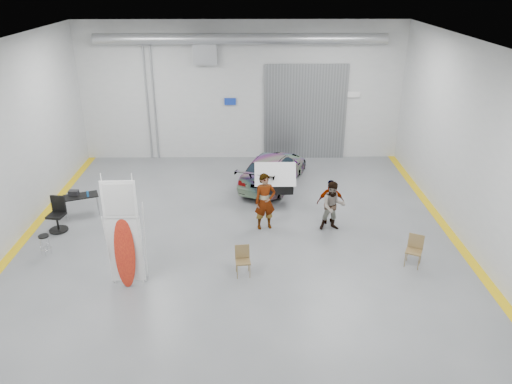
{
  "coord_description": "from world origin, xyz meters",
  "views": [
    {
      "loc": [
        0.36,
        -13.53,
        7.81
      ],
      "look_at": [
        0.54,
        0.67,
        1.5
      ],
      "focal_mm": 35.0,
      "sensor_mm": 36.0,
      "label": 1
    }
  ],
  "objects_px": {
    "surfboard_display": "(124,242)",
    "office_chair": "(57,216)",
    "sedan_car": "(273,169)",
    "person_a": "(265,201)",
    "person_c": "(331,202)",
    "folding_chair_near": "(243,267)",
    "folding_chair_far": "(413,257)",
    "shop_stool": "(45,245)",
    "work_table": "(79,195)",
    "person_b": "(333,206)"
  },
  "relations": [
    {
      "from": "surfboard_display",
      "to": "office_chair",
      "type": "distance_m",
      "value": 4.42
    },
    {
      "from": "sedan_car",
      "to": "person_a",
      "type": "distance_m",
      "value": 3.79
    },
    {
      "from": "person_c",
      "to": "folding_chair_near",
      "type": "relative_size",
      "value": 1.82
    },
    {
      "from": "folding_chair_far",
      "to": "shop_stool",
      "type": "distance_m",
      "value": 10.85
    },
    {
      "from": "sedan_car",
      "to": "surfboard_display",
      "type": "height_order",
      "value": "surfboard_display"
    },
    {
      "from": "folding_chair_far",
      "to": "shop_stool",
      "type": "height_order",
      "value": "folding_chair_far"
    },
    {
      "from": "folding_chair_near",
      "to": "work_table",
      "type": "relative_size",
      "value": 0.67
    },
    {
      "from": "person_a",
      "to": "folding_chair_near",
      "type": "relative_size",
      "value": 2.23
    },
    {
      "from": "person_a",
      "to": "surfboard_display",
      "type": "xyz_separation_m",
      "value": [
        -3.8,
        -3.25,
        0.36
      ]
    },
    {
      "from": "person_a",
      "to": "person_b",
      "type": "bearing_deg",
      "value": -16.34
    },
    {
      "from": "surfboard_display",
      "to": "folding_chair_far",
      "type": "distance_m",
      "value": 8.11
    },
    {
      "from": "surfboard_display",
      "to": "shop_stool",
      "type": "xyz_separation_m",
      "value": [
        -2.83,
        1.63,
        -1.0
      ]
    },
    {
      "from": "surfboard_display",
      "to": "office_chair",
      "type": "xyz_separation_m",
      "value": [
        -2.97,
        3.17,
        -0.81
      ]
    },
    {
      "from": "folding_chair_near",
      "to": "office_chair",
      "type": "xyz_separation_m",
      "value": [
        -6.08,
        2.73,
        0.24
      ]
    },
    {
      "from": "surfboard_display",
      "to": "work_table",
      "type": "relative_size",
      "value": 2.55
    },
    {
      "from": "person_c",
      "to": "office_chair",
      "type": "distance_m",
      "value": 8.97
    },
    {
      "from": "person_b",
      "to": "work_table",
      "type": "bearing_deg",
      "value": 167.56
    },
    {
      "from": "folding_chair_near",
      "to": "folding_chair_far",
      "type": "bearing_deg",
      "value": -1.14
    },
    {
      "from": "office_chair",
      "to": "person_c",
      "type": "bearing_deg",
      "value": 11.36
    },
    {
      "from": "sedan_car",
      "to": "shop_stool",
      "type": "bearing_deg",
      "value": 59.02
    },
    {
      "from": "shop_stool",
      "to": "folding_chair_far",
      "type": "bearing_deg",
      "value": -3.97
    },
    {
      "from": "surfboard_display",
      "to": "shop_stool",
      "type": "relative_size",
      "value": 5.11
    },
    {
      "from": "person_a",
      "to": "person_b",
      "type": "relative_size",
      "value": 1.14
    },
    {
      "from": "office_chair",
      "to": "shop_stool",
      "type": "bearing_deg",
      "value": -75.74
    },
    {
      "from": "sedan_car",
      "to": "shop_stool",
      "type": "xyz_separation_m",
      "value": [
        -7.06,
        -5.36,
        -0.31
      ]
    },
    {
      "from": "person_a",
      "to": "work_table",
      "type": "bearing_deg",
      "value": 157.58
    },
    {
      "from": "person_b",
      "to": "surfboard_display",
      "type": "relative_size",
      "value": 0.52
    },
    {
      "from": "sedan_car",
      "to": "office_chair",
      "type": "xyz_separation_m",
      "value": [
        -7.2,
        -3.82,
        -0.13
      ]
    },
    {
      "from": "office_chair",
      "to": "sedan_car",
      "type": "bearing_deg",
      "value": 36.84
    },
    {
      "from": "folding_chair_near",
      "to": "work_table",
      "type": "bearing_deg",
      "value": 139.53
    },
    {
      "from": "sedan_car",
      "to": "person_a",
      "type": "bearing_deg",
      "value": 105.21
    },
    {
      "from": "person_b",
      "to": "work_table",
      "type": "relative_size",
      "value": 1.32
    },
    {
      "from": "person_a",
      "to": "work_table",
      "type": "distance_m",
      "value": 6.5
    },
    {
      "from": "sedan_car",
      "to": "folding_chair_far",
      "type": "bearing_deg",
      "value": 143.41
    },
    {
      "from": "work_table",
      "to": "sedan_car",
      "type": "bearing_deg",
      "value": 21.35
    },
    {
      "from": "person_c",
      "to": "work_table",
      "type": "height_order",
      "value": "person_c"
    },
    {
      "from": "person_c",
      "to": "office_chair",
      "type": "height_order",
      "value": "person_c"
    },
    {
      "from": "sedan_car",
      "to": "person_c",
      "type": "height_order",
      "value": "person_c"
    },
    {
      "from": "person_a",
      "to": "person_c",
      "type": "relative_size",
      "value": 1.23
    },
    {
      "from": "sedan_car",
      "to": "surfboard_display",
      "type": "bearing_deg",
      "value": 80.62
    },
    {
      "from": "surfboard_display",
      "to": "folding_chair_far",
      "type": "height_order",
      "value": "surfboard_display"
    },
    {
      "from": "person_b",
      "to": "person_c",
      "type": "height_order",
      "value": "person_b"
    },
    {
      "from": "sedan_car",
      "to": "shop_stool",
      "type": "relative_size",
      "value": 6.83
    },
    {
      "from": "person_c",
      "to": "surfboard_display",
      "type": "height_order",
      "value": "surfboard_display"
    },
    {
      "from": "sedan_car",
      "to": "office_chair",
      "type": "bearing_deg",
      "value": 49.75
    },
    {
      "from": "sedan_car",
      "to": "office_chair",
      "type": "distance_m",
      "value": 8.16
    },
    {
      "from": "folding_chair_near",
      "to": "work_table",
      "type": "height_order",
      "value": "work_table"
    },
    {
      "from": "folding_chair_near",
      "to": "work_table",
      "type": "xyz_separation_m",
      "value": [
        -5.71,
        3.88,
        0.45
      ]
    },
    {
      "from": "person_b",
      "to": "surfboard_display",
      "type": "height_order",
      "value": "surfboard_display"
    },
    {
      "from": "work_table",
      "to": "office_chair",
      "type": "xyz_separation_m",
      "value": [
        -0.37,
        -1.15,
        -0.22
      ]
    }
  ]
}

